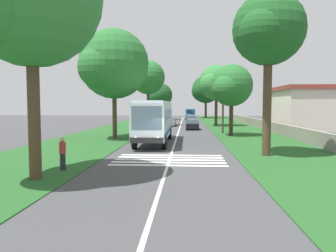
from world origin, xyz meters
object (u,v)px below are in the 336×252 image
Objects in this scene: roadside_tree_right_2 at (267,32)px; pedestrian at (63,153)px; roadside_tree_left_3 at (159,96)px; trailing_car_2 at (192,120)px; roadside_building at (309,108)px; coach_bus at (155,119)px; trailing_car_0 at (192,125)px; trailing_car_1 at (170,122)px; trailing_car_3 at (191,118)px; roadside_tree_left_2 at (113,66)px; roadside_tree_right_3 at (230,86)px; roadside_tree_left_0 at (27,0)px; roadside_tree_right_1 at (215,84)px; trailing_minibus_0 at (190,113)px; utility_pole at (223,99)px; roadside_tree_left_1 at (147,78)px; roadside_tree_right_0 at (205,90)px.

roadside_tree_right_2 reaches higher than pedestrian.
roadside_tree_right_2 is at bearing -167.34° from roadside_tree_left_3.
roadside_building is at bearing -124.98° from trailing_car_2.
roadside_tree_left_3 is 4.94× the size of pedestrian.
coach_bus is 2.60× the size of trailing_car_0.
trailing_car_1 is at bearing -5.92° from pedestrian.
trailing_car_3 is 34.57m from roadside_tree_left_2.
roadside_tree_right_3 is 4.60× the size of pedestrian.
roadside_tree_right_1 is (37.36, -11.55, -1.21)m from roadside_tree_left_0.
pedestrian is at bearing 179.97° from roadside_tree_left_3.
coach_bus is 1.34× the size of roadside_tree_left_3.
roadside_tree_left_3 is at bearing 87.33° from trailing_minibus_0.
roadside_building is at bearing -135.85° from trailing_car_3.
trailing_car_2 is at bearing -10.11° from roadside_tree_left_0.
trailing_minibus_0 is at bearing 33.73° from roadside_building.
roadside_tree_right_3 is 1.01× the size of utility_pole.
roadside_tree_left_3 reaches higher than trailing_car_0.
trailing_car_1 is 0.32× the size of roadside_building.
roadside_tree_left_2 is 23.01m from roadside_tree_right_1.
roadside_tree_left_3 is 0.63× the size of roadside_building.
roadside_tree_left_1 is at bearing 33.52° from roadside_tree_right_3.
roadside_tree_left_2 is at bearing 0.99° from roadside_tree_left_0.
trailing_car_3 is 51.72m from roadside_tree_left_0.
roadside_tree_left_3 reaches higher than roadside_building.
roadside_tree_left_1 is 32.47m from roadside_tree_right_0.
roadside_tree_left_1 is 17.65m from utility_pole.
roadside_tree_right_1 reaches higher than trailing_car_2.
trailing_car_1 is 1.00× the size of trailing_car_2.
utility_pole reaches higher than trailing_minibus_0.
roadside_tree_left_2 is at bearing 105.56° from roadside_tree_right_3.
roadside_tree_right_0 is at bearing -9.35° from pedestrian.
utility_pole is (17.01, 0.88, -4.09)m from roadside_tree_right_2.
pedestrian is at bearing 165.79° from trailing_car_0.
roadside_tree_left_0 is 1.46× the size of roadside_tree_right_3.
roadside_tree_left_1 is 1.37× the size of roadside_tree_right_3.
roadside_tree_right_1 reaches higher than roadside_building.
trailing_car_2 is at bearing -7.04° from coach_bus.
trailing_minibus_0 is at bearing -9.20° from trailing_car_1.
trailing_car_3 is at bearing 7.66° from roadside_tree_right_3.
trailing_car_0 is at bearing -137.43° from roadside_tree_left_1.
roadside_tree_right_3 is at bearing -156.28° from trailing_car_0.
trailing_car_2 is 16.49m from roadside_tree_left_3.
roadside_building is (-35.29, -13.09, -4.19)m from roadside_tree_right_0.
roadside_tree_right_1 is 1.25× the size of roadside_tree_right_3.
trailing_car_3 is (5.75, 0.21, 0.00)m from trailing_car_2.
roadside_tree_left_3 reaches higher than pedestrian.
roadside_tree_left_0 reaches higher than roadside_tree_right_0.
roadside_tree_right_0 reaches higher than roadside_tree_right_1.
roadside_tree_right_0 is (38.40, -3.83, 6.53)m from trailing_car_0.
coach_bus is 12.82m from utility_pole.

